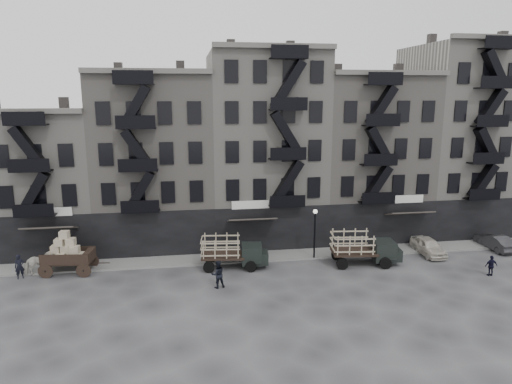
{
  "coord_description": "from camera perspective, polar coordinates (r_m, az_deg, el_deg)",
  "views": [
    {
      "loc": [
        -7.2,
        -32.14,
        13.51
      ],
      "look_at": [
        -1.67,
        4.0,
        5.58
      ],
      "focal_mm": 32.0,
      "sensor_mm": 36.0,
      "label": 1
    }
  ],
  "objects": [
    {
      "name": "building_center",
      "position": [
        42.87,
        1.03,
        5.53
      ],
      "size": [
        10.0,
        11.35,
        18.2
      ],
      "color": "gray",
      "rests_on": "ground"
    },
    {
      "name": "car_east",
      "position": [
        41.94,
        20.73,
        -6.35
      ],
      "size": [
        1.75,
        4.21,
        1.43
      ],
      "primitive_type": "imported",
      "rotation": [
        0.0,
        0.0,
        -0.02
      ],
      "color": "beige",
      "rests_on": "ground"
    },
    {
      "name": "ground",
      "position": [
        35.6,
        3.69,
        -10.09
      ],
      "size": [
        140.0,
        140.0,
        0.0
      ],
      "primitive_type": "plane",
      "color": "#38383A",
      "rests_on": "ground"
    },
    {
      "name": "horse",
      "position": [
        38.65,
        -25.41,
        -8.03
      ],
      "size": [
        2.36,
        1.75,
        1.82
      ],
      "primitive_type": "imported",
      "rotation": [
        0.0,
        0.0,
        1.98
      ],
      "color": "beige",
      "rests_on": "ground"
    },
    {
      "name": "pedestrian_mid",
      "position": [
        32.83,
        -4.8,
        -10.21
      ],
      "size": [
        1.11,
        0.95,
        2.0
      ],
      "primitive_type": "imported",
      "rotation": [
        0.0,
        0.0,
        3.35
      ],
      "color": "black",
      "rests_on": "ground"
    },
    {
      "name": "stake_truck_west",
      "position": [
        36.12,
        -2.97,
        -7.23
      ],
      "size": [
        5.35,
        2.61,
        2.6
      ],
      "rotation": [
        0.0,
        0.0,
        -0.11
      ],
      "color": "black",
      "rests_on": "ground"
    },
    {
      "name": "building_east",
      "position": [
        50.21,
        24.29,
        6.01
      ],
      "size": [
        10.0,
        11.35,
        19.2
      ],
      "color": "gray",
      "rests_on": "ground"
    },
    {
      "name": "pedestrian_west",
      "position": [
        38.49,
        -27.45,
        -8.28
      ],
      "size": [
        0.8,
        0.68,
        1.85
      ],
      "primitive_type": "imported",
      "rotation": [
        0.0,
        0.0,
        0.42
      ],
      "color": "black",
      "rests_on": "ground"
    },
    {
      "name": "building_midwest",
      "position": [
        42.49,
        -12.42,
        3.82
      ],
      "size": [
        10.0,
        11.35,
        16.2
      ],
      "color": "gray",
      "rests_on": "ground"
    },
    {
      "name": "building_mideast",
      "position": [
        45.75,
        13.51,
        4.36
      ],
      "size": [
        10.0,
        11.35,
        16.2
      ],
      "color": "gray",
      "rests_on": "ground"
    },
    {
      "name": "building_west",
      "position": [
        44.52,
        -25.27,
        1.35
      ],
      "size": [
        10.0,
        11.35,
        13.2
      ],
      "color": "gray",
      "rests_on": "ground"
    },
    {
      "name": "policeman",
      "position": [
        39.03,
        27.33,
        -8.19
      ],
      "size": [
        0.96,
        0.44,
        1.6
      ],
      "primitive_type": "imported",
      "rotation": [
        0.0,
        0.0,
        3.09
      ],
      "color": "black",
      "rests_on": "ground"
    },
    {
      "name": "lamp_post",
      "position": [
        37.77,
        7.37,
        -4.37
      ],
      "size": [
        0.36,
        0.36,
        4.28
      ],
      "color": "black",
      "rests_on": "ground"
    },
    {
      "name": "stake_truck_east",
      "position": [
        37.7,
        13.31,
        -6.58
      ],
      "size": [
        5.64,
        2.77,
        2.74
      ],
      "rotation": [
        0.0,
        0.0,
        -0.11
      ],
      "color": "black",
      "rests_on": "ground"
    },
    {
      "name": "sidewalk",
      "position": [
        39.0,
        2.51,
        -7.93
      ],
      "size": [
        55.0,
        2.5,
        0.15
      ],
      "primitive_type": "cube",
      "color": "slate",
      "rests_on": "ground"
    },
    {
      "name": "wagon",
      "position": [
        37.79,
        -22.64,
        -6.66
      ],
      "size": [
        4.11,
        2.51,
        3.3
      ],
      "rotation": [
        0.0,
        0.0,
        -0.11
      ],
      "color": "black",
      "rests_on": "ground"
    },
    {
      "name": "car_far",
      "position": [
        45.66,
        27.72,
        -5.54
      ],
      "size": [
        1.53,
        4.13,
        1.35
      ],
      "primitive_type": "imported",
      "rotation": [
        0.0,
        0.0,
        3.17
      ],
      "color": "#29292B",
      "rests_on": "ground"
    }
  ]
}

